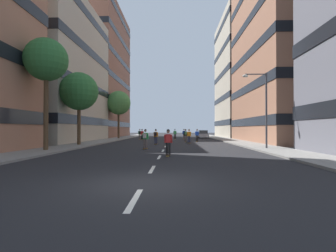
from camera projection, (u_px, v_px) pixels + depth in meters
name	position (u px, v px, depth m)	size (l,w,h in m)	color
ground_plane	(168.00, 141.00, 37.82)	(175.30, 175.30, 0.00)	black
sidewalk_left	(111.00, 140.00, 41.74)	(3.29, 80.34, 0.14)	gray
sidewalk_right	(228.00, 140.00, 41.20)	(3.29, 80.34, 0.14)	gray
lane_markings	(169.00, 141.00, 39.10)	(0.16, 67.20, 0.01)	silver
building_left_mid	(34.00, 72.00, 36.73)	(15.89, 19.99, 19.25)	#B2A893
building_left_far	(86.00, 73.00, 57.73)	(15.89, 21.92, 27.79)	brown
building_right_mid	(306.00, 41.00, 35.68)	(15.89, 20.50, 27.36)	#9E6B51
building_right_far	(258.00, 77.00, 56.62)	(15.89, 18.89, 25.71)	#B2A893
parked_car_near	(203.00, 134.00, 51.44)	(1.82, 4.40, 1.52)	#B2B7BF
street_tree_near	(79.00, 92.00, 27.89)	(4.01, 4.01, 7.65)	#4C3823
street_tree_mid	(46.00, 61.00, 20.82)	(3.38, 3.38, 8.84)	#4C3823
street_tree_far	(119.00, 103.00, 47.23)	(4.29, 4.29, 8.49)	#4C3823
streetlamp_right	(262.00, 102.00, 22.75)	(2.13, 0.30, 6.50)	#3F3F44
skater_0	(189.00, 135.00, 32.59)	(0.57, 0.92, 1.78)	brown
skater_1	(142.00, 134.00, 42.54)	(0.56, 0.92, 1.78)	brown
skater_2	(140.00, 133.00, 45.05)	(0.53, 0.90, 1.78)	brown
skater_3	(184.00, 134.00, 46.04)	(0.56, 0.92, 1.78)	brown
skater_4	(145.00, 138.00, 23.15)	(0.57, 0.92, 1.78)	brown
skater_5	(175.00, 134.00, 45.44)	(0.54, 0.90, 1.78)	brown
skater_6	(197.00, 135.00, 36.37)	(0.57, 0.92, 1.78)	brown
skater_7	(156.00, 136.00, 30.17)	(0.57, 0.92, 1.78)	brown
skater_8	(168.00, 141.00, 17.17)	(0.55, 0.92, 1.78)	brown
skater_9	(186.00, 135.00, 35.45)	(0.54, 0.90, 1.78)	brown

